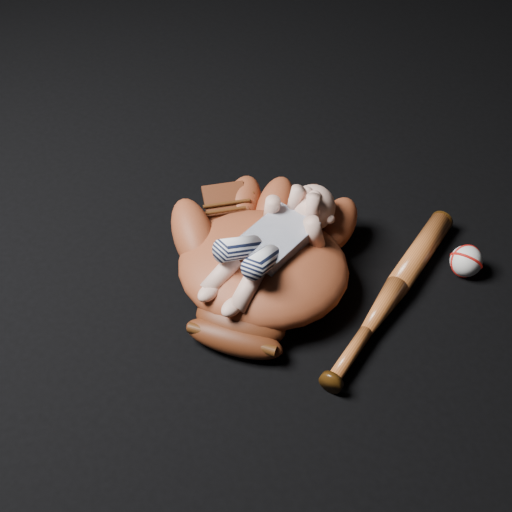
# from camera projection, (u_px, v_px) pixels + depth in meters

# --- Properties ---
(baseball_glove) EXTENTS (0.49, 0.53, 0.15)m
(baseball_glove) POSITION_uv_depth(u_px,v_px,m) (263.00, 261.00, 1.35)
(baseball_glove) COLOR maroon
(baseball_glove) RESTS_ON ground
(newborn_baby) EXTENTS (0.21, 0.36, 0.14)m
(newborn_baby) POSITION_uv_depth(u_px,v_px,m) (267.00, 244.00, 1.31)
(newborn_baby) COLOR #DAA28C
(newborn_baby) RESTS_ON baseball_glove
(baseball_bat) EXTENTS (0.07, 0.50, 0.05)m
(baseball_bat) POSITION_uv_depth(u_px,v_px,m) (391.00, 295.00, 1.35)
(baseball_bat) COLOR #A04C1F
(baseball_bat) RESTS_ON ground
(baseball) EXTENTS (0.08, 0.08, 0.06)m
(baseball) POSITION_uv_depth(u_px,v_px,m) (466.00, 261.00, 1.40)
(baseball) COLOR white
(baseball) RESTS_ON ground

